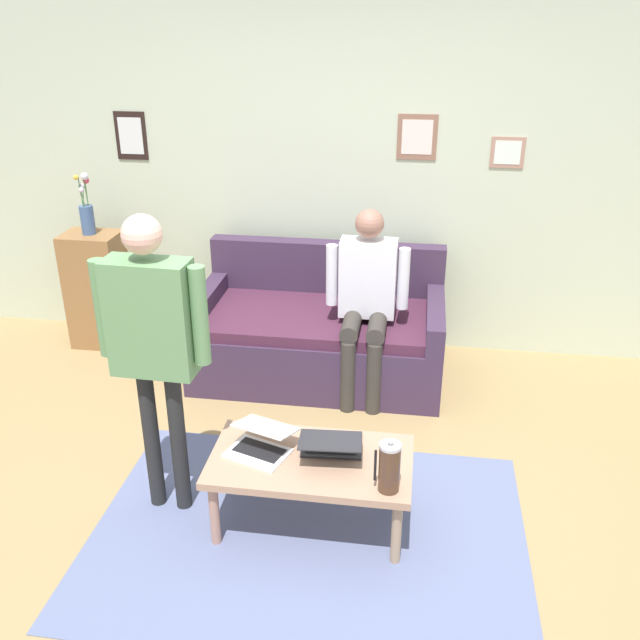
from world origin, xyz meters
TOP-DOWN VIEW (x-y plane):
  - ground_plane at (0.00, 0.00)m, footprint 7.68×7.68m
  - area_rug at (-0.12, 0.13)m, footprint 2.20×1.59m
  - back_wall at (0.00, -2.20)m, footprint 7.04×0.11m
  - couch at (0.08, -1.60)m, footprint 1.74×0.94m
  - coffee_table at (-0.12, 0.03)m, footprint 1.02×0.57m
  - laptop_left at (-0.21, -0.05)m, footprint 0.33×0.37m
  - laptop_center at (0.14, 0.00)m, footprint 0.38×0.38m
  - french_press at (-0.52, 0.21)m, footprint 0.12×0.10m
  - side_shelf at (1.86, -1.82)m, footprint 0.42×0.32m
  - flower_vase at (1.85, -1.82)m, footprint 0.11×0.10m
  - person_standing at (0.65, -0.00)m, footprint 0.57×0.20m
  - person_seated at (-0.27, -1.38)m, footprint 0.55×0.51m

SIDE VIEW (x-z plane):
  - ground_plane at x=0.00m, z-range 0.00..0.00m
  - area_rug at x=-0.12m, z-range 0.00..0.01m
  - couch at x=0.08m, z-range -0.14..0.74m
  - coffee_table at x=-0.12m, z-range 0.15..0.56m
  - laptop_center at x=0.14m, z-range 0.38..0.52m
  - laptop_left at x=-0.21m, z-range 0.38..0.51m
  - side_shelf at x=1.86m, z-range 0.00..0.90m
  - french_press at x=-0.52m, z-range 0.39..0.67m
  - person_seated at x=-0.27m, z-range 0.09..1.37m
  - person_standing at x=0.65m, z-range 0.23..1.85m
  - flower_vase at x=1.85m, z-range 0.83..1.30m
  - back_wall at x=0.00m, z-range 0.00..2.70m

